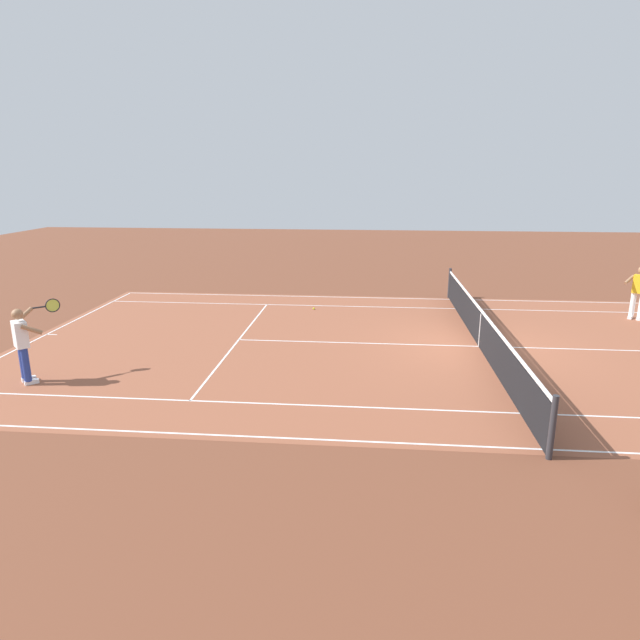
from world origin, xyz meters
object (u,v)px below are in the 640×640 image
Objects in this scene: tennis_player_near at (23,342)px; tennis_ball at (314,309)px; tennis_player_far at (639,290)px; tennis_net at (480,328)px.

tennis_player_near reaches higher than tennis_ball.
tennis_ball is (-5.47, -7.04, -0.90)m from tennis_player_near.
tennis_ball is (10.07, -0.30, -0.90)m from tennis_player_far.
tennis_player_near is (10.19, 3.48, 0.44)m from tennis_net.
tennis_player_far is (-5.35, -3.26, 0.44)m from tennis_net.
tennis_player_far is at bearing -148.63° from tennis_net.
tennis_net reaches higher than tennis_ball.
tennis_player_far is 25.71× the size of tennis_ball.
tennis_ball is at bearing -127.86° from tennis_player_near.
tennis_net is 6.89× the size of tennis_player_near.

